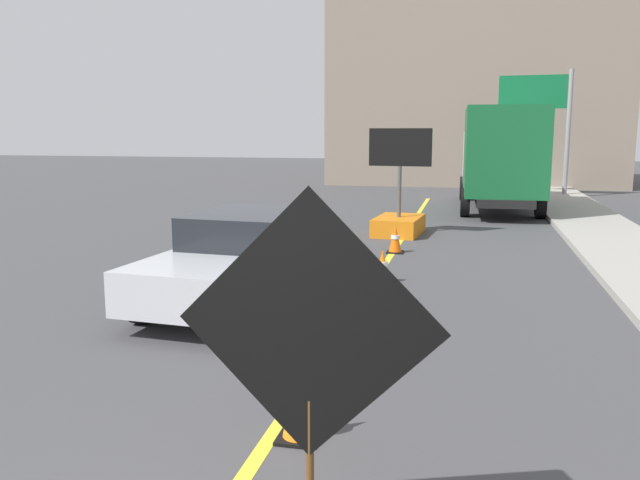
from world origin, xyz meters
name	(u,v)px	position (x,y,z in m)	size (l,w,h in m)	color
lane_center_stripe	(336,338)	(0.00, 6.00, 0.00)	(0.14, 36.00, 0.01)	yellow
roadwork_sign	(309,332)	(0.73, 1.66, 1.47)	(1.63, 0.06, 2.33)	#593819
arrow_board_trailer	(399,216)	(-0.16, 14.76, 0.48)	(1.60, 1.89, 2.70)	orange
box_truck	(500,155)	(2.53, 20.85, 1.82)	(2.65, 8.01, 3.36)	black
pickup_car	(250,257)	(-1.70, 7.56, 0.70)	(2.34, 4.75, 1.38)	silver
highway_guide_sign	(548,111)	(4.48, 25.63, 3.42)	(2.79, 0.31, 5.00)	gray
far_building_block	(474,94)	(1.61, 32.59, 4.44)	(13.96, 6.73, 8.88)	gray
traffic_cone_near_sign	(299,399)	(0.25, 3.20, 0.36)	(0.36, 0.36, 0.74)	black
traffic_cone_mid_lane	(364,309)	(0.31, 6.36, 0.31)	(0.36, 0.36, 0.62)	black
traffic_cone_far_lane	(383,266)	(0.16, 9.24, 0.29)	(0.36, 0.36, 0.59)	black
traffic_cone_curbside	(395,239)	(0.05, 12.13, 0.30)	(0.36, 0.36, 0.61)	black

